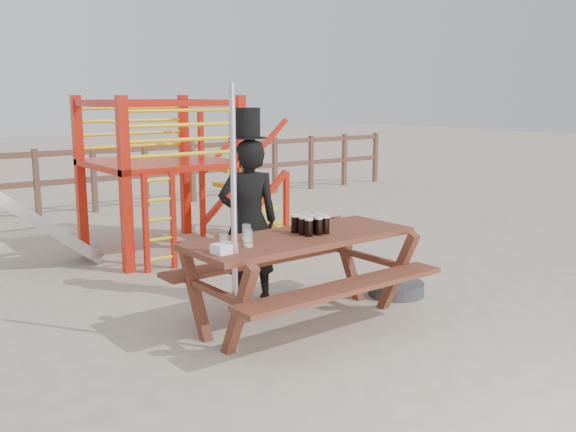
# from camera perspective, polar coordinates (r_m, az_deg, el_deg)

# --- Properties ---
(ground) EXTENTS (60.00, 60.00, 0.00)m
(ground) POSITION_cam_1_polar(r_m,az_deg,el_deg) (5.95, 2.18, -9.98)
(ground) COLOR #B6A48E
(ground) RESTS_ON ground
(back_fence) EXTENTS (15.09, 0.09, 1.20)m
(back_fence) POSITION_cam_1_polar(r_m,az_deg,el_deg) (11.95, -19.16, 3.56)
(back_fence) COLOR brown
(back_fence) RESTS_ON ground
(playground_fort) EXTENTS (4.71, 1.84, 2.10)m
(playground_fort) POSITION_cam_1_polar(r_m,az_deg,el_deg) (8.77, -11.83, 3.75)
(playground_fort) COLOR red
(playground_fort) RESTS_ON ground
(picnic_table) EXTENTS (2.21, 1.56, 0.84)m
(picnic_table) POSITION_cam_1_polar(r_m,az_deg,el_deg) (5.93, 1.15, -4.65)
(picnic_table) COLOR brown
(picnic_table) RESTS_ON ground
(man_with_hat) EXTENTS (0.72, 0.60, 1.98)m
(man_with_hat) POSITION_cam_1_polar(r_m,az_deg,el_deg) (6.51, -3.54, -0.06)
(man_with_hat) COLOR black
(man_with_hat) RESTS_ON ground
(metal_pole) EXTENTS (0.05, 0.05, 2.19)m
(metal_pole) POSITION_cam_1_polar(r_m,az_deg,el_deg) (5.16, -4.81, -0.55)
(metal_pole) COLOR #B2B2B7
(metal_pole) RESTS_ON ground
(parasol_base) EXTENTS (0.59, 0.59, 0.25)m
(parasol_base) POSITION_cam_1_polar(r_m,az_deg,el_deg) (6.98, 9.58, -6.35)
(parasol_base) COLOR #36363A
(parasol_base) RESTS_ON ground
(paper_bag) EXTENTS (0.20, 0.16, 0.08)m
(paper_bag) POSITION_cam_1_polar(r_m,az_deg,el_deg) (5.22, -5.72, -2.88)
(paper_bag) COLOR white
(paper_bag) RESTS_ON picnic_table
(stout_pints) EXTENTS (0.29, 0.29, 0.17)m
(stout_pints) POSITION_cam_1_polar(r_m,az_deg,el_deg) (5.91, 2.12, -0.77)
(stout_pints) COLOR black
(stout_pints) RESTS_ON picnic_table
(empty_glasses) EXTENTS (0.44, 0.31, 0.15)m
(empty_glasses) POSITION_cam_1_polar(r_m,az_deg,el_deg) (5.43, -4.30, -2.02)
(empty_glasses) COLOR silver
(empty_glasses) RESTS_ON picnic_table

